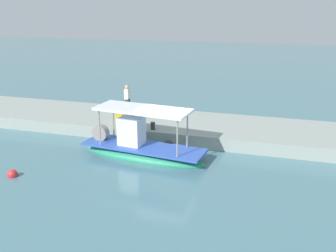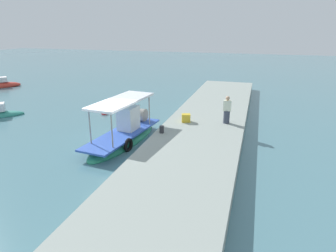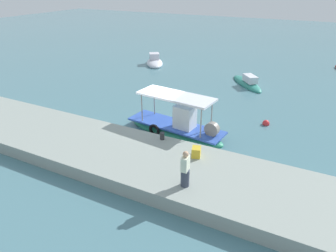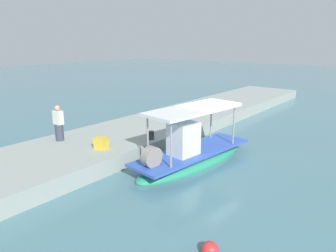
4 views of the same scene
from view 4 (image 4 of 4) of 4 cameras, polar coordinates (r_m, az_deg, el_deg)
ground_plane at (r=14.24m, az=7.50°, el=-5.46°), size 120.00×120.00×0.00m
dock_quay at (r=16.55m, az=-4.69°, el=-1.17°), size 36.00×4.61×0.68m
main_fishing_boat at (r=13.17m, az=4.32°, el=-5.19°), size 6.34×2.34×2.76m
fisherman_near_bollard at (r=14.71m, az=-19.47°, el=0.23°), size 0.39×0.48×1.62m
mooring_bollard at (r=14.17m, az=-3.08°, el=-1.72°), size 0.24×0.24×0.39m
cargo_crate at (r=13.25m, az=-12.22°, el=-3.09°), size 0.53×0.60×0.48m
marker_buoy at (r=8.23m, az=7.71°, el=-21.69°), size 0.44×0.44×0.44m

